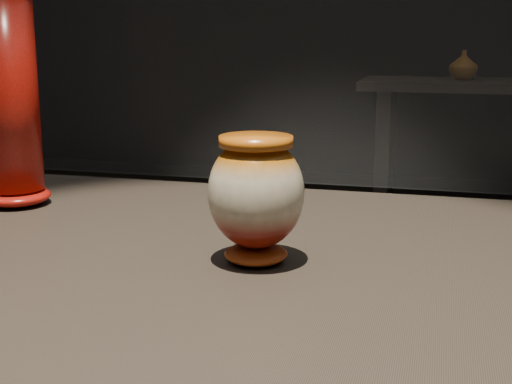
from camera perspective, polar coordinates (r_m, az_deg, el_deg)
main_vase at (r=0.89m, az=0.00°, el=-0.18°), size 0.15×0.15×0.16m
tall_vase at (r=1.24m, az=-19.13°, el=6.85°), size 0.14×0.14×0.36m
back_vase_left at (r=4.32m, az=16.27°, el=9.72°), size 0.20×0.20×0.17m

